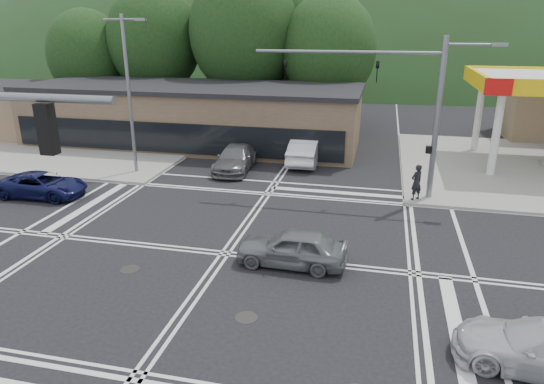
% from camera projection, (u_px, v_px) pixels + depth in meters
% --- Properties ---
extents(ground, '(120.00, 120.00, 0.00)m').
position_uv_depth(ground, '(225.00, 254.00, 18.94)').
color(ground, black).
rests_on(ground, ground).
extents(sidewalk_ne, '(16.00, 16.00, 0.15)m').
position_uv_depth(sidewalk_ne, '(536.00, 169.00, 29.55)').
color(sidewalk_ne, gray).
rests_on(sidewalk_ne, ground).
extents(sidewalk_nw, '(16.00, 16.00, 0.15)m').
position_uv_depth(sidewalk_nw, '(95.00, 143.00, 35.88)').
color(sidewalk_nw, gray).
rests_on(sidewalk_nw, ground).
extents(commercial_row, '(24.00, 8.00, 4.00)m').
position_uv_depth(commercial_row, '(193.00, 117.00, 35.60)').
color(commercial_row, brown).
rests_on(commercial_row, ground).
extents(commercial_nw, '(8.00, 7.00, 3.60)m').
position_uv_depth(commercial_nw, '(7.00, 111.00, 39.05)').
color(commercial_nw, '#846B4F').
rests_on(commercial_nw, ground).
extents(hill_north, '(252.00, 126.00, 140.00)m').
position_uv_depth(hill_north, '(359.00, 65.00, 101.71)').
color(hill_north, '#203819').
rests_on(hill_north, ground).
extents(tree_n_a, '(8.00, 8.00, 11.75)m').
position_uv_depth(tree_n_a, '(154.00, 40.00, 41.60)').
color(tree_n_a, '#382619').
rests_on(tree_n_a, ground).
extents(tree_n_b, '(9.00, 9.00, 12.98)m').
position_uv_depth(tree_n_b, '(244.00, 32.00, 39.70)').
color(tree_n_b, '#382619').
rests_on(tree_n_b, ground).
extents(tree_n_c, '(7.60, 7.60, 10.87)m').
position_uv_depth(tree_n_c, '(328.00, 50.00, 38.65)').
color(tree_n_c, '#382619').
rests_on(tree_n_c, ground).
extents(tree_n_d, '(6.80, 6.80, 9.76)m').
position_uv_depth(tree_n_d, '(87.00, 55.00, 42.38)').
color(tree_n_d, '#382619').
rests_on(tree_n_d, ground).
extents(tree_n_e, '(8.40, 8.40, 11.98)m').
position_uv_depth(tree_n_e, '(300.00, 39.00, 42.75)').
color(tree_n_e, '#382619').
rests_on(tree_n_e, ground).
extents(streetlight_nw, '(2.50, 0.25, 9.00)m').
position_uv_depth(streetlight_nw, '(130.00, 88.00, 27.33)').
color(streetlight_nw, slate).
rests_on(streetlight_nw, ground).
extents(signal_mast_ne, '(11.65, 0.30, 8.00)m').
position_uv_depth(signal_mast_ne, '(412.00, 99.00, 23.34)').
color(signal_mast_ne, slate).
rests_on(signal_mast_ne, ground).
extents(car_blue_west, '(4.59, 2.22, 1.26)m').
position_uv_depth(car_blue_west, '(42.00, 185.00, 24.97)').
color(car_blue_west, '#0E113E').
rests_on(car_blue_west, ground).
extents(car_grey_center, '(4.13, 1.74, 1.40)m').
position_uv_depth(car_grey_center, '(292.00, 248.00, 17.87)').
color(car_grey_center, slate).
rests_on(car_grey_center, ground).
extents(car_queue_a, '(1.75, 5.00, 1.65)m').
position_uv_depth(car_queue_a, '(306.00, 150.00, 30.87)').
color(car_queue_a, silver).
rests_on(car_queue_a, ground).
extents(car_queue_b, '(2.17, 4.49, 1.48)m').
position_uv_depth(car_queue_b, '(334.00, 135.00, 35.44)').
color(car_queue_b, '#B3B3AF').
rests_on(car_queue_b, ground).
extents(car_northbound, '(2.36, 5.13, 1.45)m').
position_uv_depth(car_northbound, '(235.00, 158.00, 29.49)').
color(car_northbound, '#55575A').
rests_on(car_northbound, ground).
extents(pedestrian, '(0.78, 0.76, 1.81)m').
position_uv_depth(pedestrian, '(416.00, 182.00, 24.02)').
color(pedestrian, black).
rests_on(pedestrian, sidewalk_ne).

